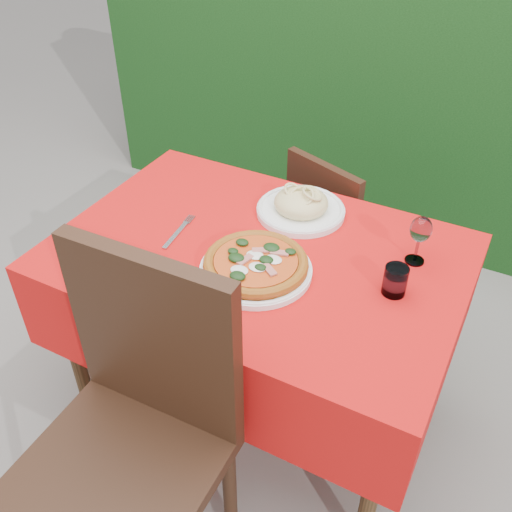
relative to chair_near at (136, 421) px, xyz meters
The scene contains 10 objects.
ground 0.86m from the chair_near, 87.30° to the left, with size 60.00×60.00×0.00m, color #67615D.
hedge 2.18m from the chair_near, 89.24° to the left, with size 3.20×0.55×1.78m.
dining_table 0.61m from the chair_near, 87.30° to the left, with size 1.26×0.86×0.75m.
chair_near is the anchor object (origin of this frame).
chair_far 1.23m from the chair_near, 87.02° to the left, with size 0.46×0.46×0.80m.
pizza_plate 0.55m from the chair_near, 81.79° to the left, with size 0.33×0.33×0.06m.
pasta_plate 0.88m from the chair_near, 86.04° to the left, with size 0.30×0.30×0.09m.
water_glass 0.79m from the chair_near, 53.32° to the left, with size 0.07×0.07×0.09m.
wine_glass 0.95m from the chair_near, 58.95° to the left, with size 0.07×0.07×0.16m.
fork 0.62m from the chair_near, 113.46° to the left, with size 0.03×0.21×0.01m, color #B2B2B9.
Camera 1 is at (0.66, -1.25, 1.82)m, focal length 40.00 mm.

